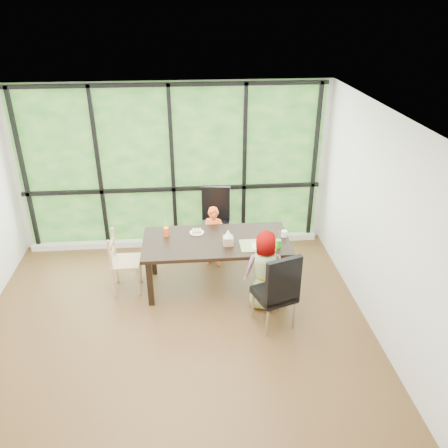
{
  "coord_description": "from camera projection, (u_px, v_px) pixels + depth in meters",
  "views": [
    {
      "loc": [
        0.22,
        -4.69,
        3.83
      ],
      "look_at": [
        0.7,
        0.77,
        1.05
      ],
      "focal_mm": 36.44,
      "sensor_mm": 36.0,
      "label": 1
    }
  ],
  "objects": [
    {
      "name": "dining_table",
      "position": [
        216.0,
        263.0,
        6.53
      ],
      "size": [
        2.14,
        1.18,
        0.75
      ],
      "primitive_type": "cube",
      "rotation": [
        0.0,
        0.0,
        0.1
      ],
      "color": "black",
      "rests_on": "ground"
    },
    {
      "name": "white_mug",
      "position": [
        284.0,
        234.0,
        6.44
      ],
      "size": [
        0.09,
        0.09,
        0.09
      ],
      "primitive_type": "cylinder",
      "color": "white",
      "rests_on": "dining_table"
    },
    {
      "name": "crepe_rolls_near",
      "position": [
        261.0,
        244.0,
        6.18
      ],
      "size": [
        0.1,
        0.12,
        0.04
      ],
      "primitive_type": null,
      "color": "tan",
      "rests_on": "plate_near"
    },
    {
      "name": "chair_end_beech",
      "position": [
        126.0,
        262.0,
        6.42
      ],
      "size": [
        0.4,
        0.42,
        0.9
      ],
      "primitive_type": "cube",
      "rotation": [
        0.0,
        0.0,
        1.56
      ],
      "color": "#A0825E",
      "rests_on": "ground"
    },
    {
      "name": "tissue_box",
      "position": [
        228.0,
        241.0,
        6.23
      ],
      "size": [
        0.14,
        0.14,
        0.12
      ],
      "primitive_type": "cube",
      "color": "tan",
      "rests_on": "dining_table"
    },
    {
      "name": "tissue",
      "position": [
        228.0,
        233.0,
        6.17
      ],
      "size": [
        0.12,
        0.12,
        0.11
      ],
      "primitive_type": "cone",
      "color": "white",
      "rests_on": "tissue_box"
    },
    {
      "name": "window_sill",
      "position": [
        176.0,
        241.0,
        7.77
      ],
      "size": [
        4.8,
        0.12,
        0.1
      ],
      "primitive_type": "cube",
      "color": "silver",
      "rests_on": "ground"
    },
    {
      "name": "foliage_backdrop",
      "position": [
        173.0,
        168.0,
        7.25
      ],
      "size": [
        4.8,
        0.02,
        2.65
      ],
      "primitive_type": "cube",
      "color": "#184618",
      "rests_on": "back_wall"
    },
    {
      "name": "chair_interior_leather",
      "position": [
        274.0,
        289.0,
        5.67
      ],
      "size": [
        0.58,
        0.58,
        1.08
      ],
      "primitive_type": "cube",
      "rotation": [
        0.0,
        0.0,
        3.47
      ],
      "color": "black",
      "rests_on": "ground"
    },
    {
      "name": "orange_cup",
      "position": [
        166.0,
        232.0,
        6.45
      ],
      "size": [
        0.08,
        0.08,
        0.13
      ],
      "primitive_type": "cylinder",
      "color": "#FA5B1C",
      "rests_on": "dining_table"
    },
    {
      "name": "green_cup",
      "position": [
        278.0,
        244.0,
        6.16
      ],
      "size": [
        0.07,
        0.07,
        0.11
      ],
      "primitive_type": "cylinder",
      "color": "green",
      "rests_on": "dining_table"
    },
    {
      "name": "straw_white",
      "position": [
        166.0,
        225.0,
        6.41
      ],
      "size": [
        0.01,
        0.04,
        0.2
      ],
      "primitive_type": "cylinder",
      "rotation": [
        0.14,
        0.0,
        0.0
      ],
      "color": "white",
      "rests_on": "orange_cup"
    },
    {
      "name": "crepe_rolls_far",
      "position": [
        197.0,
        231.0,
        6.55
      ],
      "size": [
        0.15,
        0.12,
        0.04
      ],
      "primitive_type": null,
      "color": "tan",
      "rests_on": "plate_far"
    },
    {
      "name": "ground",
      "position": [
        176.0,
        325.0,
        5.88
      ],
      "size": [
        5.0,
        5.0,
        0.0
      ],
      "primitive_type": "plane",
      "color": "black",
      "rests_on": "ground"
    },
    {
      "name": "child_older",
      "position": [
        265.0,
        271.0,
        6.0
      ],
      "size": [
        0.57,
        0.38,
        1.13
      ],
      "primitive_type": "imported",
      "rotation": [
        0.0,
        0.0,
        3.1
      ],
      "color": "gray",
      "rests_on": "ground"
    },
    {
      "name": "back_wall",
      "position": [
        173.0,
        167.0,
        7.27
      ],
      "size": [
        5.0,
        0.0,
        5.0
      ],
      "primitive_type": "plane",
      "rotation": [
        1.57,
        0.0,
        0.0
      ],
      "color": "silver",
      "rests_on": "ground"
    },
    {
      "name": "straw_pink",
      "position": [
        279.0,
        237.0,
        6.11
      ],
      "size": [
        0.01,
        0.04,
        0.2
      ],
      "primitive_type": "cylinder",
      "rotation": [
        0.14,
        0.0,
        0.0
      ],
      "color": "pink",
      "rests_on": "green_cup"
    },
    {
      "name": "plate_near",
      "position": [
        261.0,
        246.0,
        6.2
      ],
      "size": [
        0.27,
        0.27,
        0.02
      ],
      "primitive_type": "cylinder",
      "color": "white",
      "rests_on": "dining_table"
    },
    {
      "name": "window_mullions",
      "position": [
        173.0,
        169.0,
        7.22
      ],
      "size": [
        4.8,
        0.06,
        2.65
      ],
      "primitive_type": null,
      "color": "black",
      "rests_on": "back_wall"
    },
    {
      "name": "chair_window_leather",
      "position": [
        215.0,
        222.0,
        7.34
      ],
      "size": [
        0.52,
        0.52,
        1.08
      ],
      "primitive_type": "cube",
      "rotation": [
        0.0,
        0.0,
        -0.14
      ],
      "color": "black",
      "rests_on": "ground"
    },
    {
      "name": "placemat",
      "position": [
        257.0,
        245.0,
        6.23
      ],
      "size": [
        0.47,
        0.34,
        0.01
      ],
      "primitive_type": "cube",
      "color": "tan",
      "rests_on": "dining_table"
    },
    {
      "name": "child_toddler",
      "position": [
        214.0,
        237.0,
        7.01
      ],
      "size": [
        0.41,
        0.32,
        0.98
      ],
      "primitive_type": "imported",
      "rotation": [
        0.0,
        0.0,
        -0.28
      ],
      "color": "#FF601E",
      "rests_on": "ground"
    },
    {
      "name": "plate_far",
      "position": [
        197.0,
        232.0,
        6.56
      ],
      "size": [
        0.21,
        0.21,
        0.01
      ],
      "primitive_type": "cylinder",
      "color": "white",
      "rests_on": "dining_table"
    }
  ]
}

